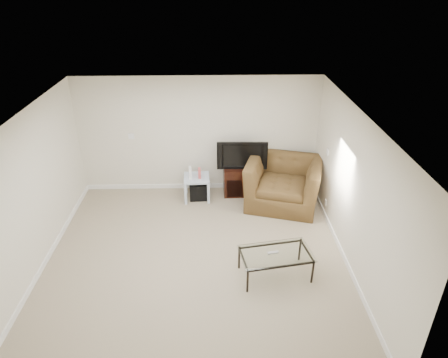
{
  "coord_description": "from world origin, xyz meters",
  "views": [
    {
      "loc": [
        0.33,
        -5.3,
        4.36
      ],
      "look_at": [
        0.5,
        1.2,
        0.9
      ],
      "focal_mm": 32.0,
      "sensor_mm": 36.0,
      "label": 1
    }
  ],
  "objects_px": {
    "tv_stand": "(241,179)",
    "television": "(242,154)",
    "side_table": "(197,188)",
    "subwoofer": "(199,190)",
    "coffee_table": "(275,264)",
    "recliner": "(284,176)"
  },
  "relations": [
    {
      "from": "television",
      "to": "side_table",
      "type": "xyz_separation_m",
      "value": [
        -0.95,
        -0.2,
        -0.68
      ]
    },
    {
      "from": "tv_stand",
      "to": "side_table",
      "type": "xyz_separation_m",
      "value": [
        -0.95,
        -0.23,
        -0.07
      ]
    },
    {
      "from": "tv_stand",
      "to": "recliner",
      "type": "height_order",
      "value": "recliner"
    },
    {
      "from": "side_table",
      "to": "coffee_table",
      "type": "bearing_deg",
      "value": -61.81
    },
    {
      "from": "tv_stand",
      "to": "side_table",
      "type": "height_order",
      "value": "tv_stand"
    },
    {
      "from": "coffee_table",
      "to": "tv_stand",
      "type": "bearing_deg",
      "value": 97.75
    },
    {
      "from": "subwoofer",
      "to": "coffee_table",
      "type": "distance_m",
      "value": 2.79
    },
    {
      "from": "tv_stand",
      "to": "recliner",
      "type": "distance_m",
      "value": 1.0
    },
    {
      "from": "television",
      "to": "recliner",
      "type": "distance_m",
      "value": 0.98
    },
    {
      "from": "television",
      "to": "subwoofer",
      "type": "relative_size",
      "value": 2.62
    },
    {
      "from": "side_table",
      "to": "subwoofer",
      "type": "height_order",
      "value": "side_table"
    },
    {
      "from": "side_table",
      "to": "recliner",
      "type": "height_order",
      "value": "recliner"
    },
    {
      "from": "coffee_table",
      "to": "side_table",
      "type": "bearing_deg",
      "value": 118.19
    },
    {
      "from": "tv_stand",
      "to": "coffee_table",
      "type": "height_order",
      "value": "tv_stand"
    },
    {
      "from": "subwoofer",
      "to": "coffee_table",
      "type": "relative_size",
      "value": 0.33
    },
    {
      "from": "subwoofer",
      "to": "coffee_table",
      "type": "height_order",
      "value": "coffee_table"
    },
    {
      "from": "tv_stand",
      "to": "television",
      "type": "relative_size",
      "value": 0.79
    },
    {
      "from": "tv_stand",
      "to": "subwoofer",
      "type": "relative_size",
      "value": 2.06
    },
    {
      "from": "television",
      "to": "side_table",
      "type": "height_order",
      "value": "television"
    },
    {
      "from": "television",
      "to": "coffee_table",
      "type": "xyz_separation_m",
      "value": [
        0.36,
        -2.65,
        -0.72
      ]
    },
    {
      "from": "tv_stand",
      "to": "television",
      "type": "distance_m",
      "value": 0.62
    },
    {
      "from": "tv_stand",
      "to": "coffee_table",
      "type": "relative_size",
      "value": 0.69
    }
  ]
}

